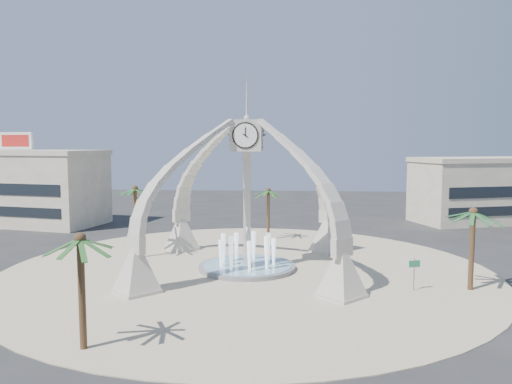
# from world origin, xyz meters

# --- Properties ---
(ground) EXTENTS (140.00, 140.00, 0.00)m
(ground) POSITION_xyz_m (0.00, 0.00, 0.00)
(ground) COLOR #282828
(ground) RESTS_ON ground
(plaza) EXTENTS (40.00, 40.00, 0.06)m
(plaza) POSITION_xyz_m (0.00, 0.00, 0.03)
(plaza) COLOR #C8B795
(plaza) RESTS_ON ground
(clock_tower) EXTENTS (17.94, 17.94, 16.30)m
(clock_tower) POSITION_xyz_m (-0.00, -0.00, 6.49)
(clock_tower) COLOR beige
(clock_tower) RESTS_ON ground
(fountain) EXTENTS (8.00, 8.00, 3.62)m
(fountain) POSITION_xyz_m (0.00, 0.00, 0.29)
(fountain) COLOR gray
(fountain) RESTS_ON ground
(building_nw) EXTENTS (23.75, 13.73, 11.90)m
(building_nw) POSITION_xyz_m (-32.00, 22.00, 4.83)
(building_nw) COLOR beige
(building_nw) RESTS_ON ground
(building_ne) EXTENTS (21.87, 14.17, 8.60)m
(building_ne) POSITION_xyz_m (30.00, 28.00, 4.31)
(building_ne) COLOR beige
(building_ne) RESTS_ON ground
(palm_east) EXTENTS (4.14, 4.14, 6.39)m
(palm_east) POSITION_xyz_m (16.39, -4.66, 5.56)
(palm_east) COLOR brown
(palm_east) RESTS_ON ground
(palm_west) EXTENTS (4.00, 4.00, 7.08)m
(palm_west) POSITION_xyz_m (-10.43, 3.35, 6.28)
(palm_west) COLOR brown
(palm_west) RESTS_ON ground
(palm_north) EXTENTS (4.20, 4.20, 6.03)m
(palm_north) POSITION_xyz_m (1.12, 13.00, 5.31)
(palm_north) COLOR brown
(palm_north) RESTS_ON ground
(palm_south) EXTENTS (4.93, 4.93, 6.43)m
(palm_south) POSITION_xyz_m (-6.80, -16.66, 5.62)
(palm_south) COLOR brown
(palm_south) RESTS_ON ground
(street_sign) EXTENTS (0.86, 0.19, 2.36)m
(street_sign) POSITION_xyz_m (12.32, -5.18, 1.69)
(street_sign) COLOR slate
(street_sign) RESTS_ON ground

